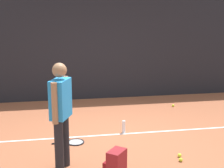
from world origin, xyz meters
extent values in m
plane|color=#9E5638|center=(0.00, 0.00, 0.00)|extent=(12.00, 12.00, 0.00)
cube|color=black|center=(0.00, 3.00, 1.50)|extent=(10.00, 0.10, 3.00)
cube|color=white|center=(0.00, 0.19, 0.00)|extent=(9.00, 0.05, 0.00)
cylinder|color=black|center=(-1.00, -0.97, 0.42)|extent=(0.14, 0.14, 0.85)
cylinder|color=black|center=(-1.10, -1.19, 0.42)|extent=(0.14, 0.14, 0.85)
cube|color=#268CD8|center=(-1.05, -1.08, 1.15)|extent=(0.36, 0.45, 0.60)
sphere|color=#9E704C|center=(-1.05, -1.08, 1.59)|extent=(0.22, 0.22, 0.22)
cylinder|color=#9E704C|center=(-0.96, -0.88, 1.14)|extent=(0.09, 0.09, 0.62)
cylinder|color=#9E704C|center=(-1.14, -1.29, 1.14)|extent=(0.09, 0.09, 0.62)
cylinder|color=black|center=(-1.09, -0.10, 0.01)|extent=(0.30, 0.03, 0.03)
torus|color=black|center=(-0.79, -0.10, 0.01)|extent=(0.33, 0.33, 0.02)
cylinder|color=#B2B2B2|center=(-0.79, -0.10, 0.01)|extent=(0.28, 0.28, 0.00)
cube|color=maroon|center=(-0.26, -1.52, 0.22)|extent=(0.35, 0.36, 0.44)
cube|color=maroon|center=(-0.37, -1.43, 0.14)|extent=(0.20, 0.22, 0.20)
sphere|color=#CCE033|center=(1.86, 1.82, 0.03)|extent=(0.07, 0.07, 0.07)
sphere|color=#CCE033|center=(0.93, -1.02, 0.03)|extent=(0.07, 0.07, 0.07)
sphere|color=#CCE033|center=(0.88, -1.18, 0.03)|extent=(0.07, 0.07, 0.07)
cylinder|color=white|center=(0.22, 0.25, 0.13)|extent=(0.07, 0.07, 0.26)
camera|label=1|loc=(-1.10, -5.92, 2.48)|focal=52.49mm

